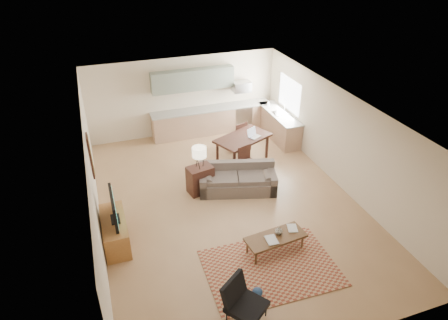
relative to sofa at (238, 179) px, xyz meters
name	(u,v)px	position (x,y,z in m)	size (l,w,h in m)	color
room	(228,159)	(-0.45, -0.45, 0.97)	(9.00, 9.00, 9.00)	#A17851
kitchen_counter_back	(212,120)	(0.45, 3.73, 0.08)	(4.26, 0.64, 0.92)	tan
kitchen_counter_right	(279,125)	(2.48, 2.55, 0.08)	(0.64, 2.26, 0.92)	tan
kitchen_range	(241,116)	(1.55, 3.73, 0.07)	(0.62, 0.62, 0.90)	#A5A8AD
kitchen_microwave	(242,87)	(1.55, 3.75, 1.17)	(0.62, 0.40, 0.35)	#A5A8AD
upper_cabinets	(193,80)	(-0.15, 3.88, 1.57)	(2.80, 0.34, 0.70)	gray
window_right	(289,94)	(2.78, 2.55, 1.17)	(0.02, 1.40, 1.05)	white
wall_art_left	(91,156)	(-3.66, 0.45, 1.17)	(0.06, 0.42, 1.10)	olive
triptych	(180,85)	(-0.55, 4.02, 1.37)	(1.70, 0.04, 0.50)	#FFF3BF
rug	(271,268)	(-0.37, -2.98, -0.37)	(2.78, 1.92, 0.02)	brown
sofa	(238,179)	(0.00, 0.00, 0.00)	(2.17, 0.94, 0.76)	brown
coffee_table	(275,243)	(-0.05, -2.51, -0.17)	(1.38, 0.55, 0.42)	#482E18
book_a	(266,241)	(-0.32, -2.59, 0.05)	(0.26, 0.34, 0.03)	maroon
book_b	(288,228)	(0.32, -2.36, 0.04)	(0.29, 0.35, 0.02)	navy
vase	(279,230)	(0.05, -2.44, 0.12)	(0.18, 0.18, 0.18)	black
armchair	(247,303)	(-1.34, -4.00, 0.05)	(0.74, 0.74, 0.85)	black
tv_credenza	(115,231)	(-3.41, -1.05, -0.05)	(0.54, 1.41, 0.65)	#975E2D
tv	(113,208)	(-3.35, -1.05, 0.60)	(0.11, 1.09, 0.65)	black
console_table	(200,179)	(-0.99, 0.29, 0.01)	(0.67, 0.45, 0.78)	#321A14
table_lamp	(199,157)	(-0.99, 0.29, 0.72)	(0.38, 0.38, 0.63)	beige
dining_table	(243,149)	(0.71, 1.44, 0.05)	(1.68, 0.96, 0.85)	#321A14
dining_chair_near	(249,163)	(0.55, 0.57, 0.10)	(0.45, 0.47, 0.95)	#321A14
dining_chair_far	(237,135)	(0.86, 2.31, 0.11)	(0.46, 0.49, 0.97)	#321A14
laptop	(255,133)	(1.04, 1.33, 0.61)	(0.36, 0.27, 0.27)	#A5A8AD
soap_bottle	(268,103)	(2.38, 3.27, 0.64)	(0.10, 0.10, 0.19)	#FFF3BF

